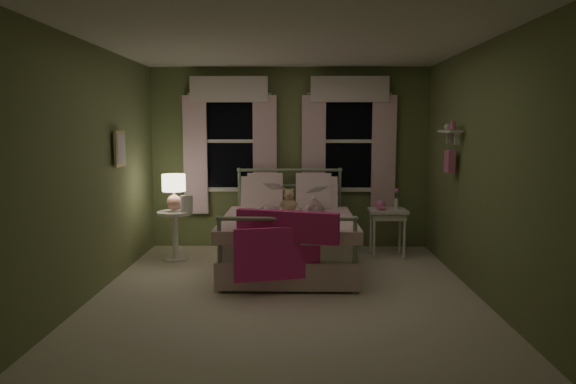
{
  "coord_description": "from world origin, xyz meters",
  "views": [
    {
      "loc": [
        0.1,
        -5.33,
        1.74
      ],
      "look_at": [
        0.01,
        0.57,
        1.0
      ],
      "focal_mm": 32.0,
      "sensor_mm": 36.0,
      "label": 1
    }
  ],
  "objects_px": {
    "bed": "(288,238)",
    "child_left": "(268,187)",
    "teddy_bear": "(289,202)",
    "table_lamp": "(174,188)",
    "child_right": "(310,189)",
    "nightstand_right": "(388,217)",
    "nightstand_left": "(175,229)"
  },
  "relations": [
    {
      "from": "child_right",
      "to": "table_lamp",
      "type": "xyz_separation_m",
      "value": [
        -1.78,
        -0.06,
        0.02
      ]
    },
    {
      "from": "child_right",
      "to": "nightstand_left",
      "type": "xyz_separation_m",
      "value": [
        -1.78,
        -0.06,
        -0.52
      ]
    },
    {
      "from": "bed",
      "to": "child_left",
      "type": "relative_size",
      "value": 2.56
    },
    {
      "from": "teddy_bear",
      "to": "table_lamp",
      "type": "height_order",
      "value": "table_lamp"
    },
    {
      "from": "child_right",
      "to": "nightstand_left",
      "type": "relative_size",
      "value": 1.14
    },
    {
      "from": "bed",
      "to": "nightstand_left",
      "type": "relative_size",
      "value": 3.13
    },
    {
      "from": "child_left",
      "to": "teddy_bear",
      "type": "bearing_deg",
      "value": 151.38
    },
    {
      "from": "child_left",
      "to": "teddy_bear",
      "type": "xyz_separation_m",
      "value": [
        0.28,
        -0.16,
        -0.18
      ]
    },
    {
      "from": "child_left",
      "to": "teddy_bear",
      "type": "relative_size",
      "value": 2.49
    },
    {
      "from": "teddy_bear",
      "to": "nightstand_left",
      "type": "xyz_separation_m",
      "value": [
        -1.5,
        0.1,
        -0.37
      ]
    },
    {
      "from": "bed",
      "to": "teddy_bear",
      "type": "height_order",
      "value": "bed"
    },
    {
      "from": "teddy_bear",
      "to": "child_right",
      "type": "bearing_deg",
      "value": 29.5
    },
    {
      "from": "child_right",
      "to": "nightstand_right",
      "type": "distance_m",
      "value": 1.13
    },
    {
      "from": "nightstand_right",
      "to": "bed",
      "type": "bearing_deg",
      "value": -156.36
    },
    {
      "from": "bed",
      "to": "child_right",
      "type": "distance_m",
      "value": 0.75
    },
    {
      "from": "child_left",
      "to": "nightstand_right",
      "type": "xyz_separation_m",
      "value": [
        1.61,
        0.16,
        -0.42
      ]
    },
    {
      "from": "child_right",
      "to": "nightstand_right",
      "type": "bearing_deg",
      "value": 173.1
    },
    {
      "from": "child_left",
      "to": "table_lamp",
      "type": "height_order",
      "value": "child_left"
    },
    {
      "from": "bed",
      "to": "table_lamp",
      "type": "distance_m",
      "value": 1.65
    },
    {
      "from": "bed",
      "to": "teddy_bear",
      "type": "relative_size",
      "value": 6.37
    },
    {
      "from": "teddy_bear",
      "to": "nightstand_left",
      "type": "relative_size",
      "value": 0.49
    },
    {
      "from": "table_lamp",
      "to": "child_right",
      "type": "bearing_deg",
      "value": 1.78
    },
    {
      "from": "child_left",
      "to": "child_right",
      "type": "relative_size",
      "value": 1.08
    },
    {
      "from": "child_right",
      "to": "nightstand_left",
      "type": "height_order",
      "value": "child_right"
    },
    {
      "from": "bed",
      "to": "teddy_bear",
      "type": "bearing_deg",
      "value": 90.0
    },
    {
      "from": "child_left",
      "to": "nightstand_right",
      "type": "bearing_deg",
      "value": -173.42
    },
    {
      "from": "child_right",
      "to": "teddy_bear",
      "type": "distance_m",
      "value": 0.35
    },
    {
      "from": "child_left",
      "to": "child_right",
      "type": "bearing_deg",
      "value": -179.13
    },
    {
      "from": "teddy_bear",
      "to": "nightstand_right",
      "type": "relative_size",
      "value": 0.5
    },
    {
      "from": "bed",
      "to": "child_left",
      "type": "bearing_deg",
      "value": 123.6
    },
    {
      "from": "teddy_bear",
      "to": "table_lamp",
      "type": "relative_size",
      "value": 0.68
    },
    {
      "from": "child_right",
      "to": "teddy_bear",
      "type": "xyz_separation_m",
      "value": [
        -0.28,
        -0.16,
        -0.15
      ]
    }
  ]
}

